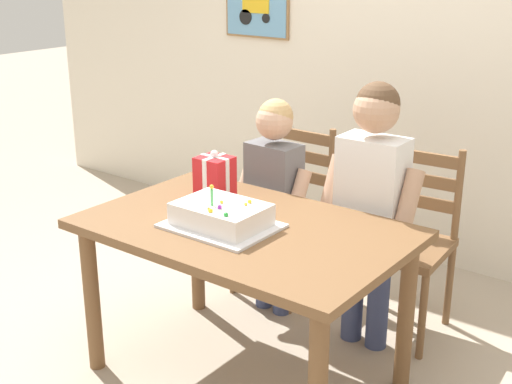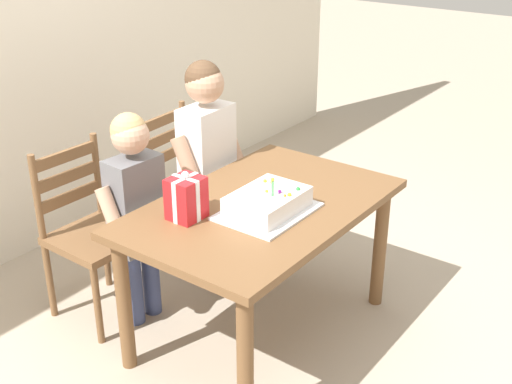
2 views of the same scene
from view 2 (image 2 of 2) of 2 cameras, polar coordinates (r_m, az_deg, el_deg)
ground_plane at (r=3.50m, az=0.44°, el=-11.82°), size 20.00×20.00×0.00m
back_wall at (r=4.12m, az=-19.40°, el=12.40°), size 6.40×0.11×2.60m
dining_table at (r=3.17m, az=0.48°, el=-2.68°), size 1.34×0.86×0.73m
birthday_cake at (r=3.02m, az=1.00°, el=-0.96°), size 0.44×0.34×0.19m
gift_box_red_large at (r=2.97m, az=-6.01°, el=-0.52°), size 0.15×0.14×0.23m
chair_left at (r=3.53m, az=-13.92°, el=-3.37°), size 0.43×0.43×0.92m
chair_right at (r=3.96m, az=-6.14°, el=0.46°), size 0.45×0.45×0.92m
child_older at (r=3.63m, az=-4.21°, el=3.53°), size 0.46×0.26×1.27m
child_younger at (r=3.31m, az=-10.28°, el=-0.67°), size 0.42×0.24×1.13m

